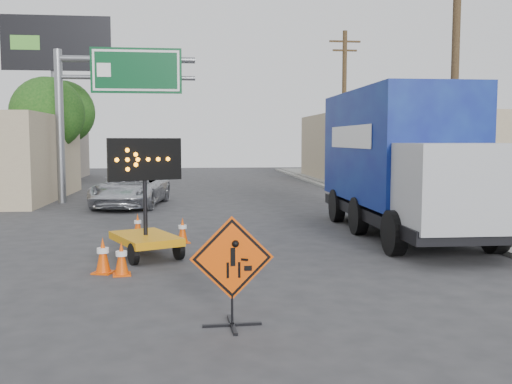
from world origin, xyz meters
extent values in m
plane|color=#2D2D30|center=(0.00, 0.00, 0.00)|extent=(100.00, 100.00, 0.00)
cube|color=gray|center=(7.20, 15.00, 0.06)|extent=(0.40, 60.00, 0.12)
cube|color=gray|center=(9.50, 15.00, 0.07)|extent=(4.00, 60.00, 0.15)
cube|color=tan|center=(13.00, 30.00, 2.30)|extent=(10.00, 14.00, 4.60)
cylinder|color=slate|center=(-6.50, 18.00, 3.40)|extent=(0.36, 0.36, 6.80)
cylinder|color=slate|center=(-3.50, 18.00, 6.40)|extent=(6.00, 0.28, 0.28)
cylinder|color=slate|center=(-3.50, 18.00, 5.60)|extent=(6.00, 0.20, 0.20)
cube|color=#043D1B|center=(-3.10, 17.88, 5.90)|extent=(4.00, 0.10, 2.00)
cube|color=silver|center=(-3.10, 17.81, 5.90)|extent=(3.80, 0.01, 1.80)
cylinder|color=slate|center=(-8.50, 26.00, 4.50)|extent=(0.44, 0.44, 9.00)
cube|color=silver|center=(-8.30, 25.85, 8.30)|extent=(6.00, 0.25, 3.00)
cube|color=black|center=(-8.30, 25.70, 8.30)|extent=(6.10, 0.04, 3.10)
cylinder|color=#4D3C21|center=(8.00, 10.00, 4.50)|extent=(0.26, 0.26, 9.00)
cylinder|color=#4D3C21|center=(8.00, 24.00, 4.50)|extent=(0.26, 0.26, 9.00)
cube|color=#4D3C21|center=(8.00, 24.00, 8.40)|extent=(1.80, 0.10, 0.10)
cube|color=#4D3C21|center=(8.00, 24.00, 7.90)|extent=(1.40, 0.10, 0.10)
cylinder|color=#4D3C21|center=(-8.00, 22.00, 1.62)|extent=(0.28, 0.28, 3.25)
sphere|color=#133F12|center=(-8.00, 22.00, 4.18)|extent=(3.71, 3.71, 3.71)
cylinder|color=#4D3C21|center=(-9.00, 30.00, 1.79)|extent=(0.28, 0.28, 3.58)
sphere|color=#133F12|center=(-9.00, 30.00, 4.61)|extent=(4.10, 4.10, 4.10)
cube|color=black|center=(-0.03, 0.22, 0.02)|extent=(0.91, 0.10, 0.04)
cube|color=black|center=(-0.03, 0.22, 0.02)|extent=(0.10, 0.91, 0.04)
cylinder|color=black|center=(-0.03, 0.22, 0.35)|extent=(0.04, 0.04, 0.70)
cube|color=#DE4604|center=(-0.03, 0.22, 1.06)|extent=(1.28, 0.09, 1.28)
cube|color=black|center=(-0.03, 0.22, 1.06)|extent=(1.19, 0.06, 1.19)
cube|color=orange|center=(-1.77, 5.59, 0.45)|extent=(1.95, 2.34, 0.18)
cylinder|color=black|center=(-1.77, 5.59, 1.61)|extent=(0.10, 0.10, 2.22)
cube|color=black|center=(-1.77, 5.59, 2.37)|extent=(1.69, 0.85, 1.01)
imported|color=#BABCC2|center=(-3.28, 16.43, 0.76)|extent=(3.24, 5.78, 1.53)
cube|color=black|center=(5.59, 8.01, 0.67)|extent=(2.77, 9.02, 0.34)
cube|color=#080B5E|center=(5.59, 8.91, 2.64)|extent=(2.87, 7.00, 3.37)
cube|color=#9EA0A5|center=(5.59, 4.41, 1.74)|extent=(2.60, 2.05, 2.02)
cube|color=#DE4604|center=(-2.12, 3.75, 0.02)|extent=(0.42, 0.42, 0.03)
cone|color=#DE4604|center=(-2.12, 3.75, 0.38)|extent=(0.29, 0.29, 0.70)
cylinder|color=silver|center=(-2.12, 3.75, 0.46)|extent=(0.24, 0.24, 0.10)
cube|color=#DE4604|center=(-2.54, 3.98, 0.02)|extent=(0.49, 0.49, 0.03)
cone|color=#DE4604|center=(-2.54, 3.98, 0.40)|extent=(0.31, 0.31, 0.74)
cylinder|color=silver|center=(-2.54, 3.98, 0.49)|extent=(0.25, 0.25, 0.11)
cube|color=#DE4604|center=(-0.92, 7.41, 0.01)|extent=(0.44, 0.44, 0.03)
cone|color=#DE4604|center=(-0.92, 7.41, 0.37)|extent=(0.28, 0.28, 0.67)
cylinder|color=silver|center=(-0.92, 7.41, 0.45)|extent=(0.23, 0.23, 0.10)
cube|color=#DE4604|center=(-2.26, 8.72, 0.01)|extent=(0.40, 0.40, 0.03)
cone|color=#DE4604|center=(-2.26, 8.72, 0.34)|extent=(0.26, 0.26, 0.63)
cylinder|color=silver|center=(-2.26, 8.72, 0.42)|extent=(0.21, 0.21, 0.09)
camera|label=1|loc=(-0.59, -8.24, 2.83)|focal=40.00mm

